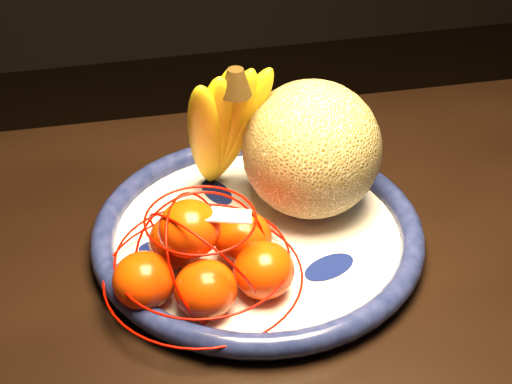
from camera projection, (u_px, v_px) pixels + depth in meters
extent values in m
cube|color=black|center=(325.00, 345.00, 0.84)|extent=(1.62, 0.99, 0.04)
cylinder|color=white|center=(258.00, 239.00, 0.94)|extent=(0.36, 0.36, 0.02)
torus|color=#0B153C|center=(258.00, 231.00, 0.93)|extent=(0.39, 0.39, 0.03)
cylinder|color=white|center=(258.00, 242.00, 0.94)|extent=(0.17, 0.17, 0.01)
ellipsoid|color=#0C1752|center=(329.00, 267.00, 0.88)|extent=(0.15, 0.11, 0.00)
ellipsoid|color=#0C1752|center=(217.00, 192.00, 1.00)|extent=(0.09, 0.13, 0.00)
ellipsoid|color=#0C1752|center=(162.00, 247.00, 0.91)|extent=(0.11, 0.06, 0.00)
sphere|color=olive|center=(312.00, 149.00, 0.93)|extent=(0.17, 0.17, 0.17)
ellipsoid|color=yellow|center=(206.00, 131.00, 0.93)|extent=(0.07, 0.13, 0.20)
ellipsoid|color=yellow|center=(215.00, 127.00, 0.93)|extent=(0.05, 0.11, 0.20)
ellipsoid|color=yellow|center=(221.00, 123.00, 0.94)|extent=(0.07, 0.11, 0.21)
ellipsoid|color=yellow|center=(229.00, 123.00, 0.94)|extent=(0.10, 0.12, 0.20)
ellipsoid|color=yellow|center=(238.00, 122.00, 0.94)|extent=(0.12, 0.12, 0.20)
cone|color=black|center=(220.00, 54.00, 0.88)|extent=(0.04, 0.04, 0.03)
ellipsoid|color=#FF3E00|center=(144.00, 281.00, 0.82)|extent=(0.07, 0.07, 0.06)
ellipsoid|color=#FF3E00|center=(206.00, 289.00, 0.81)|extent=(0.07, 0.07, 0.06)
ellipsoid|color=#FF3E00|center=(264.00, 270.00, 0.84)|extent=(0.07, 0.07, 0.06)
ellipsoid|color=#FF3E00|center=(178.00, 241.00, 0.87)|extent=(0.07, 0.07, 0.06)
ellipsoid|color=#FF3E00|center=(243.00, 238.00, 0.88)|extent=(0.07, 0.07, 0.06)
ellipsoid|color=#FF3E00|center=(189.00, 229.00, 0.82)|extent=(0.07, 0.07, 0.06)
torus|color=#BA0700|center=(203.00, 275.00, 0.86)|extent=(0.26, 0.26, 0.00)
torus|color=#BA0700|center=(202.00, 257.00, 0.84)|extent=(0.23, 0.23, 0.00)
torus|color=#BA0700|center=(200.00, 219.00, 0.81)|extent=(0.14, 0.14, 0.00)
torus|color=#BA0700|center=(202.00, 258.00, 0.84)|extent=(0.15, 0.08, 0.13)
torus|color=#BA0700|center=(202.00, 258.00, 0.84)|extent=(0.12, 0.16, 0.13)
torus|color=#BA0700|center=(202.00, 258.00, 0.84)|extent=(0.14, 0.16, 0.13)
cube|color=white|center=(217.00, 215.00, 0.81)|extent=(0.08, 0.04, 0.01)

